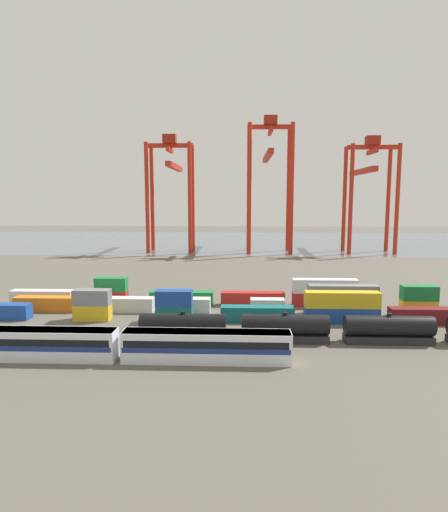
# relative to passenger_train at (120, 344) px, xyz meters

# --- Properties ---
(ground_plane) EXTENTS (420.00, 420.00, 0.00)m
(ground_plane) POSITION_rel_passenger_train_xyz_m (16.32, 58.46, -2.14)
(ground_plane) COLOR #5B564C
(harbour_water) EXTENTS (400.00, 110.00, 0.01)m
(harbour_water) POSITION_rel_passenger_train_xyz_m (16.32, 154.71, -2.14)
(harbour_water) COLOR slate
(harbour_water) RESTS_ON ground_plane
(passenger_train) EXTENTS (43.05, 3.14, 3.90)m
(passenger_train) POSITION_rel_passenger_train_xyz_m (0.00, 0.00, 0.00)
(passenger_train) COLOR silver
(passenger_train) RESTS_ON ground_plane
(freight_tank_row) EXTENTS (70.70, 2.82, 4.28)m
(freight_tank_row) POSITION_rel_passenger_train_xyz_m (36.14, 8.10, -0.14)
(freight_tank_row) COLOR #232326
(freight_tank_row) RESTS_ON ground_plane
(shipping_container_0) EXTENTS (6.04, 2.44, 2.60)m
(shipping_container_0) POSITION_rel_passenger_train_xyz_m (-23.53, 18.03, -0.84)
(shipping_container_0) COLOR #1C4299
(shipping_container_0) RESTS_ON ground_plane
(shipping_container_1) EXTENTS (6.04, 2.44, 2.60)m
(shipping_container_1) POSITION_rel_passenger_train_xyz_m (-9.69, 18.03, -0.84)
(shipping_container_1) COLOR gold
(shipping_container_1) RESTS_ON ground_plane
(shipping_container_2) EXTENTS (6.04, 2.44, 2.60)m
(shipping_container_2) POSITION_rel_passenger_train_xyz_m (-9.69, 18.03, 1.76)
(shipping_container_2) COLOR slate
(shipping_container_2) RESTS_ON shipping_container_1
(shipping_container_3) EXTENTS (6.04, 2.44, 2.60)m
(shipping_container_3) POSITION_rel_passenger_train_xyz_m (4.15, 18.03, -0.84)
(shipping_container_3) COLOR #146066
(shipping_container_3) RESTS_ON ground_plane
(shipping_container_4) EXTENTS (6.04, 2.44, 2.60)m
(shipping_container_4) POSITION_rel_passenger_train_xyz_m (4.15, 18.03, 1.76)
(shipping_container_4) COLOR #1C4299
(shipping_container_4) RESTS_ON shipping_container_3
(shipping_container_5) EXTENTS (12.10, 2.44, 2.60)m
(shipping_container_5) POSITION_rel_passenger_train_xyz_m (17.98, 18.03, -0.84)
(shipping_container_5) COLOR #146066
(shipping_container_5) RESTS_ON ground_plane
(shipping_container_6) EXTENTS (12.10, 2.44, 2.60)m
(shipping_container_6) POSITION_rel_passenger_train_xyz_m (31.82, 18.03, -0.84)
(shipping_container_6) COLOR #1C4299
(shipping_container_6) RESTS_ON ground_plane
(shipping_container_7) EXTENTS (12.10, 2.44, 2.60)m
(shipping_container_7) POSITION_rel_passenger_train_xyz_m (31.82, 18.03, 1.76)
(shipping_container_7) COLOR gold
(shipping_container_7) RESTS_ON shipping_container_6
(shipping_container_8) EXTENTS (12.10, 2.44, 2.60)m
(shipping_container_8) POSITION_rel_passenger_train_xyz_m (45.65, 18.03, -0.84)
(shipping_container_8) COLOR maroon
(shipping_container_8) RESTS_ON ground_plane
(shipping_container_9) EXTENTS (12.10, 2.44, 2.60)m
(shipping_container_9) POSITION_rel_passenger_train_xyz_m (-19.74, 23.57, -0.84)
(shipping_container_9) COLOR orange
(shipping_container_9) RESTS_ON ground_plane
(shipping_container_10) EXTENTS (12.10, 2.44, 2.60)m
(shipping_container_10) POSITION_rel_passenger_train_xyz_m (-6.50, 23.57, -0.84)
(shipping_container_10) COLOR silver
(shipping_container_10) RESTS_ON ground_plane
(shipping_container_11) EXTENTS (6.04, 2.44, 2.60)m
(shipping_container_11) POSITION_rel_passenger_train_xyz_m (6.74, 23.57, -0.84)
(shipping_container_11) COLOR silver
(shipping_container_11) RESTS_ON ground_plane
(shipping_container_12) EXTENTS (6.04, 2.44, 2.60)m
(shipping_container_12) POSITION_rel_passenger_train_xyz_m (19.99, 23.57, -0.84)
(shipping_container_12) COLOR silver
(shipping_container_12) RESTS_ON ground_plane
(shipping_container_13) EXTENTS (12.10, 2.44, 2.60)m
(shipping_container_13) POSITION_rel_passenger_train_xyz_m (33.23, 23.57, -0.84)
(shipping_container_13) COLOR silver
(shipping_container_13) RESTS_ON ground_plane
(shipping_container_14) EXTENTS (12.10, 2.44, 2.60)m
(shipping_container_14) POSITION_rel_passenger_train_xyz_m (33.23, 23.57, 1.76)
(shipping_container_14) COLOR slate
(shipping_container_14) RESTS_ON shipping_container_13
(shipping_container_15) EXTENTS (6.04, 2.44, 2.60)m
(shipping_container_15) POSITION_rel_passenger_train_xyz_m (46.47, 23.57, -0.84)
(shipping_container_15) COLOR gold
(shipping_container_15) RESTS_ON ground_plane
(shipping_container_16) EXTENTS (6.04, 2.44, 2.60)m
(shipping_container_16) POSITION_rel_passenger_train_xyz_m (46.47, 23.57, 1.76)
(shipping_container_16) COLOR #197538
(shipping_container_16) RESTS_ON shipping_container_15
(shipping_container_17) EXTENTS (12.10, 2.44, 2.60)m
(shipping_container_17) POSITION_rel_passenger_train_xyz_m (-23.39, 29.11, -0.84)
(shipping_container_17) COLOR silver
(shipping_container_17) RESTS_ON ground_plane
(shipping_container_18) EXTENTS (6.04, 2.44, 2.60)m
(shipping_container_18) POSITION_rel_passenger_train_xyz_m (-9.76, 29.11, -0.84)
(shipping_container_18) COLOR #AD211C
(shipping_container_18) RESTS_ON ground_plane
(shipping_container_19) EXTENTS (6.04, 2.44, 2.60)m
(shipping_container_19) POSITION_rel_passenger_train_xyz_m (-9.76, 29.11, 1.76)
(shipping_container_19) COLOR #197538
(shipping_container_19) RESTS_ON shipping_container_18
(shipping_container_20) EXTENTS (12.10, 2.44, 2.60)m
(shipping_container_20) POSITION_rel_passenger_train_xyz_m (3.87, 29.11, -0.84)
(shipping_container_20) COLOR #197538
(shipping_container_20) RESTS_ON ground_plane
(shipping_container_21) EXTENTS (12.10, 2.44, 2.60)m
(shipping_container_21) POSITION_rel_passenger_train_xyz_m (17.50, 29.11, -0.84)
(shipping_container_21) COLOR #AD211C
(shipping_container_21) RESTS_ON ground_plane
(shipping_container_22) EXTENTS (12.10, 2.44, 2.60)m
(shipping_container_22) POSITION_rel_passenger_train_xyz_m (31.13, 29.11, -0.84)
(shipping_container_22) COLOR #AD211C
(shipping_container_22) RESTS_ON ground_plane
(shipping_container_23) EXTENTS (12.10, 2.44, 2.60)m
(shipping_container_23) POSITION_rel_passenger_train_xyz_m (31.13, 29.11, 1.76)
(shipping_container_23) COLOR silver
(shipping_container_23) RESTS_ON shipping_container_22
(gantry_crane_west) EXTENTS (17.49, 33.69, 43.96)m
(gantry_crane_west) POSITION_rel_passenger_train_xyz_m (-11.65, 115.47, 24.83)
(gantry_crane_west) COLOR red
(gantry_crane_west) RESTS_ON ground_plane
(gantry_crane_central) EXTENTS (16.95, 41.63, 50.49)m
(gantry_crane_central) POSITION_rel_passenger_train_xyz_m (25.83, 116.37, 28.65)
(gantry_crane_central) COLOR red
(gantry_crane_central) RESTS_ON ground_plane
(gantry_crane_east) EXTENTS (18.23, 34.69, 43.04)m
(gantry_crane_east) POSITION_rel_passenger_train_xyz_m (63.30, 115.61, 24.12)
(gantry_crane_east) COLOR red
(gantry_crane_east) RESTS_ON ground_plane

